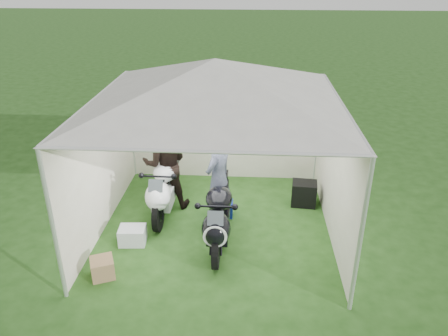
{
  "coord_description": "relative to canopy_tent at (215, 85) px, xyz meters",
  "views": [
    {
      "loc": [
        0.57,
        -6.72,
        4.33
      ],
      "look_at": [
        0.11,
        0.35,
        0.98
      ],
      "focal_mm": 35.0,
      "sensor_mm": 36.0,
      "label": 1
    }
  ],
  "objects": [
    {
      "name": "canopy_tent",
      "position": [
        0.0,
        0.0,
        0.0
      ],
      "size": [
        5.66,
        5.66,
        3.0
      ],
      "color": "silver",
      "rests_on": "ground"
    },
    {
      "name": "paddock_stand",
      "position": [
        0.08,
        0.3,
        -2.42
      ],
      "size": [
        0.41,
        0.26,
        0.3
      ],
      "primitive_type": "cube",
      "rotation": [
        0.0,
        0.0,
        0.01
      ],
      "color": "#182ACA",
      "rests_on": "ground"
    },
    {
      "name": "person_dark_jacket",
      "position": [
        -1.01,
        0.63,
        -1.69
      ],
      "size": [
        0.94,
        0.78,
        1.78
      ],
      "primitive_type": "imported",
      "rotation": [
        0.0,
        0.0,
        3.27
      ],
      "color": "black",
      "rests_on": "ground"
    },
    {
      "name": "person_blue_jacket",
      "position": [
        0.03,
        0.08,
        -1.7
      ],
      "size": [
        0.69,
        0.77,
        1.76
      ],
      "primitive_type": "imported",
      "rotation": [
        0.0,
        0.0,
        -2.11
      ],
      "color": "slate",
      "rests_on": "ground"
    },
    {
      "name": "ground",
      "position": [
        0.0,
        -0.03,
        -2.58
      ],
      "size": [
        80.0,
        80.0,
        0.0
      ],
      "primitive_type": "plane",
      "color": "#1E4513",
      "rests_on": "ground"
    },
    {
      "name": "motorcycle_white",
      "position": [
        -1.0,
        0.35,
        -2.02
      ],
      "size": [
        0.47,
        2.02,
        1.0
      ],
      "rotation": [
        0.0,
        0.0,
        -0.02
      ],
      "color": "black",
      "rests_on": "ground"
    },
    {
      "name": "crate_0",
      "position": [
        -1.37,
        -0.68,
        -2.43
      ],
      "size": [
        0.46,
        0.37,
        0.29
      ],
      "primitive_type": "cube",
      "rotation": [
        0.0,
        0.0,
        0.07
      ],
      "color": "silver",
      "rests_on": "ground"
    },
    {
      "name": "crate_1",
      "position": [
        -1.6,
        -1.57,
        -2.42
      ],
      "size": [
        0.44,
        0.44,
        0.3
      ],
      "primitive_type": "cube",
      "rotation": [
        0.0,
        0.0,
        0.4
      ],
      "color": "#906D49",
      "rests_on": "ground"
    },
    {
      "name": "motorcycle_black",
      "position": [
        0.08,
        -0.62,
        -2.02
      ],
      "size": [
        0.46,
        2.02,
        1.0
      ],
      "rotation": [
        0.0,
        0.0,
        0.01
      ],
      "color": "black",
      "rests_on": "ground"
    },
    {
      "name": "equipment_box",
      "position": [
        1.65,
        0.83,
        -2.34
      ],
      "size": [
        0.51,
        0.43,
        0.47
      ],
      "primitive_type": "cube",
      "rotation": [
        0.0,
        0.0,
        -0.11
      ],
      "color": "black",
      "rests_on": "ground"
    }
  ]
}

